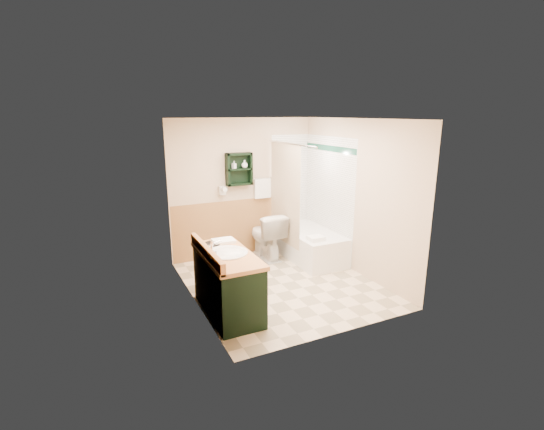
{
  "coord_description": "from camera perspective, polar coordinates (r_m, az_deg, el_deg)",
  "views": [
    {
      "loc": [
        -2.47,
        -4.84,
        2.48
      ],
      "look_at": [
        -0.06,
        0.2,
        1.02
      ],
      "focal_mm": 26.0,
      "sensor_mm": 36.0,
      "label": 1
    }
  ],
  "objects": [
    {
      "name": "floor",
      "position": [
        5.97,
        1.34,
        -9.92
      ],
      "size": [
        3.0,
        3.0,
        0.0
      ],
      "primitive_type": "plane",
      "color": "beige",
      "rests_on": "ground"
    },
    {
      "name": "back_wall",
      "position": [
        6.94,
        -4.3,
        3.95
      ],
      "size": [
        2.6,
        0.04,
        2.4
      ],
      "primitive_type": "cube",
      "color": "beige",
      "rests_on": "ground"
    },
    {
      "name": "left_wall",
      "position": [
        5.14,
        -11.83,
        -0.14
      ],
      "size": [
        0.04,
        3.0,
        2.4
      ],
      "primitive_type": "cube",
      "color": "beige",
      "rests_on": "ground"
    },
    {
      "name": "right_wall",
      "position": [
        6.28,
        12.22,
        2.52
      ],
      "size": [
        0.04,
        3.0,
        2.4
      ],
      "primitive_type": "cube",
      "color": "beige",
      "rests_on": "ground"
    },
    {
      "name": "ceiling",
      "position": [
        5.43,
        1.49,
        13.97
      ],
      "size": [
        2.6,
        3.0,
        0.04
      ],
      "primitive_type": "cube",
      "color": "white",
      "rests_on": "back_wall"
    },
    {
      "name": "wainscot_left",
      "position": [
        5.36,
        -11.07,
        -7.35
      ],
      "size": [
        2.98,
        2.98,
        1.0
      ],
      "primitive_type": null,
      "color": "#B9854B",
      "rests_on": "left_wall"
    },
    {
      "name": "wainscot_back",
      "position": [
        7.07,
        -4.09,
        -1.68
      ],
      "size": [
        2.58,
        2.58,
        1.0
      ],
      "primitive_type": null,
      "color": "#B9854B",
      "rests_on": "back_wall"
    },
    {
      "name": "mirror_frame",
      "position": [
        4.56,
        -9.73,
        1.98
      ],
      "size": [
        1.3,
        1.3,
        1.0
      ],
      "primitive_type": null,
      "color": "olive",
      "rests_on": "left_wall"
    },
    {
      "name": "mirror_glass",
      "position": [
        4.56,
        -9.67,
        1.98
      ],
      "size": [
        1.2,
        1.2,
        0.9
      ],
      "primitive_type": null,
      "color": "white",
      "rests_on": "left_wall"
    },
    {
      "name": "tile_right",
      "position": [
        6.88,
        8.1,
        2.48
      ],
      "size": [
        1.5,
        1.5,
        2.1
      ],
      "primitive_type": null,
      "color": "white",
      "rests_on": "right_wall"
    },
    {
      "name": "tile_back",
      "position": [
        7.36,
        3.32,
        3.39
      ],
      "size": [
        0.95,
        0.95,
        2.1
      ],
      "primitive_type": null,
      "color": "white",
      "rests_on": "back_wall"
    },
    {
      "name": "tile_accent",
      "position": [
        6.75,
        8.28,
        9.54
      ],
      "size": [
        1.5,
        1.5,
        0.1
      ],
      "primitive_type": null,
      "color": "#134532",
      "rests_on": "right_wall"
    },
    {
      "name": "wall_shelf",
      "position": [
        6.74,
        -4.79,
        6.64
      ],
      "size": [
        0.45,
        0.15,
        0.55
      ],
      "primitive_type": "cube",
      "color": "black",
      "rests_on": "back_wall"
    },
    {
      "name": "hair_dryer",
      "position": [
        6.73,
        -7.2,
        3.53
      ],
      "size": [
        0.1,
        0.24,
        0.18
      ],
      "primitive_type": null,
      "color": "silver",
      "rests_on": "back_wall"
    },
    {
      "name": "towel_bar",
      "position": [
        6.98,
        -1.43,
        5.3
      ],
      "size": [
        0.4,
        0.06,
        0.4
      ],
      "primitive_type": null,
      "color": "white",
      "rests_on": "back_wall"
    },
    {
      "name": "curtain_rod",
      "position": [
        6.36,
        2.67,
        10.27
      ],
      "size": [
        0.03,
        1.6,
        0.03
      ],
      "primitive_type": "cylinder",
      "rotation": [
        1.57,
        0.0,
        0.0
      ],
      "color": "silver",
      "rests_on": "back_wall"
    },
    {
      "name": "shower_curtain",
      "position": [
        6.63,
        1.87,
        3.04
      ],
      "size": [
        1.05,
        1.05,
        1.7
      ],
      "primitive_type": null,
      "color": "#BCAD8E",
      "rests_on": "curtain_rod"
    },
    {
      "name": "vanity",
      "position": [
        5.06,
        -6.42,
        -9.77
      ],
      "size": [
        0.59,
        1.25,
        0.8
      ],
      "primitive_type": "cube",
      "color": "black",
      "rests_on": "ground"
    },
    {
      "name": "bathtub",
      "position": [
        6.93,
        5.3,
        -4.24
      ],
      "size": [
        0.74,
        1.5,
        0.5
      ],
      "primitive_type": "cube",
      "color": "white",
      "rests_on": "ground"
    },
    {
      "name": "toilet",
      "position": [
        6.85,
        -0.85,
        -3.04
      ],
      "size": [
        0.48,
        0.83,
        0.8
      ],
      "primitive_type": "imported",
      "rotation": [
        0.0,
        0.0,
        3.17
      ],
      "color": "white",
      "rests_on": "ground"
    },
    {
      "name": "counter_towel",
      "position": [
        5.31,
        -7.04,
        -3.75
      ],
      "size": [
        0.28,
        0.22,
        0.04
      ],
      "primitive_type": "cube",
      "color": "white",
      "rests_on": "vanity"
    },
    {
      "name": "vanity_book",
      "position": [
        5.14,
        -9.6,
        -3.4
      ],
      "size": [
        0.16,
        0.09,
        0.22
      ],
      "primitive_type": "imported",
      "rotation": [
        0.0,
        0.0,
        0.44
      ],
      "color": "black",
      "rests_on": "vanity"
    },
    {
      "name": "tub_towel",
      "position": [
        6.34,
        6.36,
        -3.38
      ],
      "size": [
        0.24,
        0.2,
        0.07
      ],
      "primitive_type": "cube",
      "color": "white",
      "rests_on": "bathtub"
    },
    {
      "name": "soap_bottle_a",
      "position": [
        6.7,
        -5.52,
        6.96
      ],
      "size": [
        0.11,
        0.14,
        0.06
      ],
      "primitive_type": "imported",
      "rotation": [
        0.0,
        0.0,
        0.42
      ],
      "color": "white",
      "rests_on": "wall_shelf"
    },
    {
      "name": "soap_bottle_b",
      "position": [
        6.76,
        -4.0,
        7.26
      ],
      "size": [
        0.14,
        0.16,
        0.1
      ],
      "primitive_type": "imported",
      "rotation": [
        0.0,
        0.0,
        0.35
      ],
      "color": "white",
      "rests_on": "wall_shelf"
    }
  ]
}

